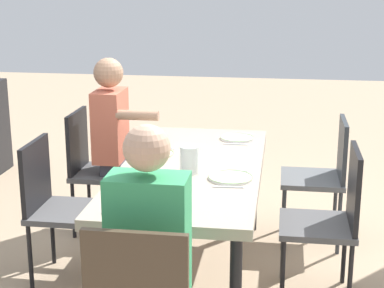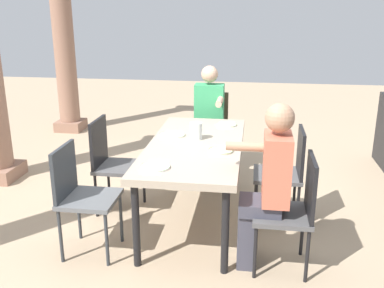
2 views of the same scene
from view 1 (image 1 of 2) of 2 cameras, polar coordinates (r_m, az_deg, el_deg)
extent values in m
plane|color=tan|center=(4.13, -0.05, -12.14)|extent=(16.00, 16.00, 0.00)
cube|color=tan|center=(3.84, -0.05, -2.40)|extent=(1.89, 0.85, 0.06)
cylinder|color=black|center=(4.75, 5.62, -3.81)|extent=(0.06, 0.06, 0.70)
cylinder|color=black|center=(4.83, -2.61, -3.44)|extent=(0.06, 0.06, 0.70)
cube|color=#5B5E61|center=(4.57, 10.84, -3.15)|extent=(0.44, 0.44, 0.04)
cube|color=#2D3338|center=(4.52, 13.51, -0.59)|extent=(0.42, 0.03, 0.44)
cylinder|color=#2D3338|center=(4.82, 8.34, -5.15)|extent=(0.03, 0.03, 0.46)
cylinder|color=#2D3338|center=(4.47, 8.31, -6.84)|extent=(0.03, 0.03, 0.46)
cylinder|color=#2D3338|center=(4.84, 12.86, -5.30)|extent=(0.03, 0.03, 0.46)
cylinder|color=#2D3338|center=(4.49, 13.21, -7.00)|extent=(0.03, 0.03, 0.46)
cube|color=#4F4F50|center=(4.75, -7.96, -2.64)|extent=(0.44, 0.44, 0.04)
cube|color=black|center=(4.74, -10.38, 0.17)|extent=(0.42, 0.03, 0.47)
cylinder|color=black|center=(4.61, -6.22, -6.25)|extent=(0.03, 0.03, 0.43)
cylinder|color=black|center=(4.95, -5.13, -4.65)|extent=(0.03, 0.03, 0.43)
cylinder|color=black|center=(4.71, -10.72, -5.92)|extent=(0.03, 0.03, 0.43)
cylinder|color=black|center=(5.05, -9.34, -4.39)|extent=(0.03, 0.03, 0.43)
cube|color=#4F4F50|center=(3.82, 11.26, -7.30)|extent=(0.44, 0.44, 0.04)
cube|color=black|center=(3.75, 14.51, -4.01)|extent=(0.42, 0.03, 0.48)
cylinder|color=black|center=(4.08, 8.27, -9.25)|extent=(0.03, 0.03, 0.44)
cylinder|color=black|center=(3.73, 8.23, -11.66)|extent=(0.03, 0.03, 0.44)
cylinder|color=black|center=(4.10, 13.66, -9.41)|extent=(0.03, 0.03, 0.44)
cylinder|color=black|center=(3.76, 14.15, -11.82)|extent=(0.03, 0.03, 0.44)
cube|color=#4F4F50|center=(4.03, -11.16, -6.06)|extent=(0.44, 0.44, 0.04)
cube|color=black|center=(4.02, -14.02, -2.86)|extent=(0.42, 0.03, 0.45)
cylinder|color=black|center=(3.90, -9.23, -10.50)|extent=(0.03, 0.03, 0.44)
cylinder|color=black|center=(4.23, -7.69, -8.31)|extent=(0.03, 0.03, 0.44)
cylinder|color=black|center=(4.02, -14.48, -9.96)|extent=(0.03, 0.03, 0.44)
cylinder|color=black|center=(4.34, -12.56, -7.89)|extent=(0.03, 0.03, 0.44)
cube|color=#389E60|center=(2.67, -3.97, -8.40)|extent=(0.20, 0.34, 0.54)
sphere|color=tan|center=(2.54, -4.13, -0.37)|extent=(0.20, 0.20, 0.20)
cylinder|color=tan|center=(2.88, -5.73, -4.14)|extent=(0.30, 0.07, 0.07)
cube|color=#3F3F4C|center=(4.76, -4.86, -5.31)|extent=(0.24, 0.14, 0.46)
cube|color=#3F3F4C|center=(4.69, -6.01, -2.04)|extent=(0.28, 0.32, 0.10)
cube|color=#CC664C|center=(4.63, -7.43, 1.70)|extent=(0.34, 0.20, 0.52)
sphere|color=tan|center=(4.56, -7.60, 6.44)|extent=(0.21, 0.21, 0.21)
cylinder|color=tan|center=(4.42, -4.97, 2.62)|extent=(0.07, 0.30, 0.07)
cylinder|color=white|center=(4.45, 4.13, 0.53)|extent=(0.24, 0.24, 0.01)
torus|color=#A9CD91|center=(4.45, 4.13, 0.62)|extent=(0.24, 0.24, 0.01)
cube|color=silver|center=(4.60, 4.27, 0.97)|extent=(0.03, 0.17, 0.01)
cube|color=silver|center=(4.31, 3.97, -0.01)|extent=(0.02, 0.17, 0.01)
cylinder|color=silver|center=(4.06, -3.16, -0.93)|extent=(0.22, 0.22, 0.01)
torus|color=#A0BE77|center=(4.06, -3.16, -0.83)|extent=(0.22, 0.22, 0.01)
cube|color=silver|center=(4.20, -2.75, -0.40)|extent=(0.02, 0.17, 0.01)
cube|color=silver|center=(3.92, -3.59, -1.58)|extent=(0.02, 0.17, 0.01)
cylinder|color=white|center=(3.60, 3.54, -3.09)|extent=(0.26, 0.26, 0.01)
torus|color=#A4C786|center=(3.60, 3.54, -2.98)|extent=(0.26, 0.26, 0.01)
cube|color=silver|center=(3.74, 3.74, -2.41)|extent=(0.03, 0.17, 0.01)
cube|color=silver|center=(3.46, 3.32, -3.91)|extent=(0.03, 0.17, 0.01)
cylinder|color=white|center=(3.24, -6.05, -5.24)|extent=(0.22, 0.22, 0.01)
torus|color=#A4C786|center=(3.24, -6.05, -5.12)|extent=(0.22, 0.22, 0.01)
cube|color=silver|center=(3.38, -5.42, -4.40)|extent=(0.02, 0.17, 0.01)
cube|color=silver|center=(3.11, -6.73, -6.24)|extent=(0.03, 0.17, 0.01)
cylinder|color=white|center=(3.68, -0.21, -1.41)|extent=(0.12, 0.12, 0.16)
cylinder|color=#EFEAC6|center=(3.69, -0.21, -1.77)|extent=(0.11, 0.11, 0.10)
camera|label=2|loc=(7.51, 0.35, 15.92)|focal=41.12mm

